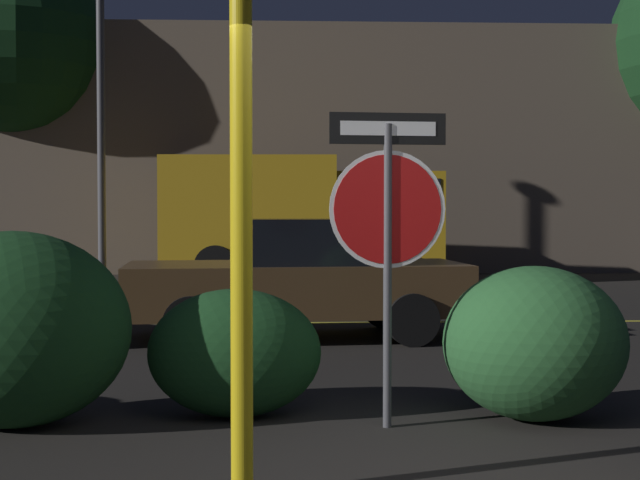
{
  "coord_description": "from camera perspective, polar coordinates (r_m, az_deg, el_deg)",
  "views": [
    {
      "loc": [
        -0.9,
        -4.45,
        1.53
      ],
      "look_at": [
        -0.55,
        3.87,
        1.25
      ],
      "focal_mm": 50.0,
      "sensor_mm": 36.0,
      "label": 1
    }
  ],
  "objects": [
    {
      "name": "stop_sign",
      "position": [
        6.25,
        4.35,
        1.99
      ],
      "size": [
        0.83,
        0.1,
        2.21
      ],
      "rotation": [
        0.0,
        0.0,
        0.09
      ],
      "color": "#4C4C51",
      "rests_on": "ground_plane"
    },
    {
      "name": "yellow_pole_left",
      "position": [
        4.73,
        -5.05,
        0.21
      ],
      "size": [
        0.12,
        0.12,
        2.78
      ],
      "primitive_type": "cylinder",
      "color": "yellow",
      "rests_on": "ground_plane"
    },
    {
      "name": "delivery_truck",
      "position": [
        18.64,
        -0.87,
        1.72
      ],
      "size": [
        5.77,
        2.56,
        2.63
      ],
      "rotation": [
        0.0,
        0.0,
        -1.6
      ],
      "color": "gold",
      "rests_on": "ground_plane"
    },
    {
      "name": "hedge_bush_3",
      "position": [
        6.72,
        13.57,
        -6.42
      ],
      "size": [
        1.34,
        1.2,
        1.13
      ],
      "primitive_type": "ellipsoid",
      "color": "#285B2D",
      "rests_on": "ground_plane"
    },
    {
      "name": "road_center_stripe",
      "position": [
        12.17,
        1.83,
        -5.29
      ],
      "size": [
        33.92,
        0.12,
        0.01
      ],
      "primitive_type": "cube",
      "color": "gold",
      "rests_on": "ground_plane"
    },
    {
      "name": "tree_1",
      "position": [
        23.23,
        -18.76,
        11.52
      ],
      "size": [
        4.43,
        4.43,
        7.68
      ],
      "color": "#422D1E",
      "rests_on": "ground_plane"
    },
    {
      "name": "passing_car_2",
      "position": [
        10.64,
        -1.44,
        -2.52
      ],
      "size": [
        4.19,
        2.05,
        1.43
      ],
      "rotation": [
        0.0,
        0.0,
        1.66
      ],
      "color": "brown",
      "rests_on": "ground_plane"
    },
    {
      "name": "building_backdrop",
      "position": [
        23.76,
        -6.99,
        5.49
      ],
      "size": [
        24.61,
        4.67,
        6.03
      ],
      "primitive_type": "cube",
      "color": "#6B5B4C",
      "rests_on": "ground_plane"
    },
    {
      "name": "street_lamp",
      "position": [
        18.53,
        -13.84,
        8.71
      ],
      "size": [
        0.37,
        0.37,
        6.26
      ],
      "color": "#4C4C51",
      "rests_on": "ground_plane"
    },
    {
      "name": "hedge_bush_2",
      "position": [
        6.65,
        -5.49,
        -7.22
      ],
      "size": [
        1.28,
        0.76,
        0.95
      ],
      "primitive_type": "ellipsoid",
      "color": "#19421E",
      "rests_on": "ground_plane"
    },
    {
      "name": "hedge_bush_1",
      "position": [
        6.64,
        -19.07,
        -5.43
      ],
      "size": [
        1.66,
        1.12,
        1.39
      ],
      "primitive_type": "ellipsoid",
      "color": "#19421E",
      "rests_on": "ground_plane"
    }
  ]
}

